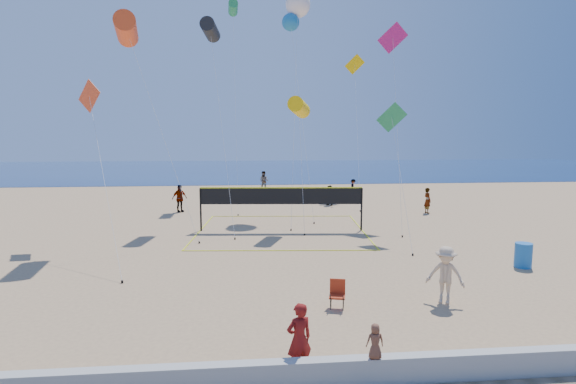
{
  "coord_description": "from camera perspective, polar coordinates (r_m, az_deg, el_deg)",
  "views": [
    {
      "loc": [
        -2.63,
        -11.87,
        5.28
      ],
      "look_at": [
        -1.29,
        2.0,
        3.56
      ],
      "focal_mm": 28.0,
      "sensor_mm": 36.0,
      "label": 1
    }
  ],
  "objects": [
    {
      "name": "kite_2",
      "position": [
        25.93,
        1.42,
        10.68
      ],
      "size": [
        1.55,
        3.45,
        7.51
      ],
      "rotation": [
        0.0,
        0.0,
        -0.34
      ],
      "color": "yellow",
      "rests_on": "ground"
    },
    {
      "name": "camp_chair",
      "position": [
        14.29,
        6.28,
        -12.55
      ],
      "size": [
        0.57,
        0.68,
        0.99
      ],
      "rotation": [
        0.0,
        0.0,
        -0.25
      ],
      "color": "#9E2912",
      "rests_on": "ground"
    },
    {
      "name": "kite_5",
      "position": [
        30.57,
        13.21,
        17.65
      ],
      "size": [
        2.29,
        6.5,
        12.52
      ],
      "rotation": [
        0.0,
        0.0,
        0.12
      ],
      "color": "#CA1C6F",
      "rests_on": "ground"
    },
    {
      "name": "kite_8",
      "position": [
        39.43,
        -6.99,
        22.17
      ],
      "size": [
        0.84,
        9.14,
        16.13
      ],
      "rotation": [
        0.0,
        0.0,
        0.04
      ],
      "color": "#29924E",
      "rests_on": "ground"
    },
    {
      "name": "kite_1",
      "position": [
        29.56,
        -9.84,
        19.61
      ],
      "size": [
        2.07,
        7.1,
        12.35
      ],
      "rotation": [
        0.0,
        0.0,
        -0.12
      ],
      "color": "black",
      "rests_on": "ground"
    },
    {
      "name": "trash_barrel",
      "position": [
        20.7,
        27.71,
        -7.12
      ],
      "size": [
        0.78,
        0.78,
        1.0
      ],
      "primitive_type": "cylinder",
      "rotation": [
        0.0,
        0.0,
        0.19
      ],
      "color": "#1B64B5",
      "rests_on": "ground"
    },
    {
      "name": "kite_4",
      "position": [
        24.63,
        13.14,
        8.51
      ],
      "size": [
        1.55,
        5.03,
        7.11
      ],
      "rotation": [
        0.0,
        0.0,
        -0.16
      ],
      "color": "#29924E",
      "rests_on": "ground"
    },
    {
      "name": "woman",
      "position": [
        10.44,
        1.43,
        -18.19
      ],
      "size": [
        0.71,
        0.58,
        1.66
      ],
      "primitive_type": "imported",
      "rotation": [
        0.0,
        0.0,
        3.5
      ],
      "color": "maroon",
      "rests_on": "ground"
    },
    {
      "name": "ocean",
      "position": [
        74.1,
        -3.47,
        2.97
      ],
      "size": [
        140.0,
        50.0,
        0.03
      ],
      "primitive_type": "cube",
      "color": "navy",
      "rests_on": "ground"
    },
    {
      "name": "far_person_1",
      "position": [
        34.72,
        5.3,
        -0.42
      ],
      "size": [
        1.26,
        1.42,
        1.56
      ],
      "primitive_type": "imported",
      "rotation": [
        0.0,
        0.0,
        -0.9
      ],
      "color": "gray",
      "rests_on": "ground"
    },
    {
      "name": "kite_6",
      "position": [
        34.57,
        1.27,
        22.66
      ],
      "size": [
        2.41,
        9.4,
        15.46
      ],
      "rotation": [
        0.0,
        0.0,
        0.18
      ],
      "color": "white",
      "rests_on": "ground"
    },
    {
      "name": "kite_9",
      "position": [
        41.04,
        8.5,
        14.89
      ],
      "size": [
        2.62,
        9.5,
        12.52
      ],
      "rotation": [
        0.0,
        0.0,
        0.03
      ],
      "color": "yellow",
      "rests_on": "ground"
    },
    {
      "name": "ground",
      "position": [
        13.26,
        6.69,
        -16.47
      ],
      "size": [
        120.0,
        120.0,
        0.0
      ],
      "primitive_type": "plane",
      "color": "tan",
      "rests_on": "ground"
    },
    {
      "name": "bystander_b",
      "position": [
        15.33,
        19.35,
        -9.89
      ],
      "size": [
        1.37,
        1.22,
        1.84
      ],
      "primitive_type": "imported",
      "rotation": [
        0.0,
        0.0,
        -0.57
      ],
      "color": "#CEAE89",
      "rests_on": "ground"
    },
    {
      "name": "volleyball_net",
      "position": [
        25.15,
        -0.86,
        -1.13
      ],
      "size": [
        9.98,
        9.85,
        2.47
      ],
      "rotation": [
        0.0,
        0.0,
        -0.08
      ],
      "color": "black",
      "rests_on": "ground"
    },
    {
      "name": "toddler",
      "position": [
        10.15,
        11.0,
        -18.12
      ],
      "size": [
        0.38,
        0.25,
        0.77
      ],
      "primitive_type": "imported",
      "rotation": [
        0.0,
        0.0,
        3.13
      ],
      "color": "brown",
      "rests_on": "seawall"
    },
    {
      "name": "kite_3",
      "position": [
        24.72,
        -23.78,
        10.21
      ],
      "size": [
        4.04,
        8.2,
        8.14
      ],
      "rotation": [
        0.0,
        0.0,
        -0.43
      ],
      "color": "#EB4C24",
      "rests_on": "ground"
    },
    {
      "name": "kite_0",
      "position": [
        24.71,
        -19.84,
        18.86
      ],
      "size": [
        4.18,
        2.67,
        11.19
      ],
      "rotation": [
        0.0,
        0.0,
        0.18
      ],
      "color": "#E9481B",
      "rests_on": "ground"
    },
    {
      "name": "kite_7",
      "position": [
        34.09,
        0.34,
        20.74
      ],
      "size": [
        1.56,
        7.13,
        13.98
      ],
      "rotation": [
        0.0,
        0.0,
        0.19
      ],
      "color": "#1C73B4",
      "rests_on": "ground"
    },
    {
      "name": "far_person_0",
      "position": [
        32.36,
        -13.61,
        -0.8
      ],
      "size": [
        1.19,
        1.06,
        1.94
      ],
      "primitive_type": "imported",
      "rotation": [
        0.0,
        0.0,
        0.65
      ],
      "color": "gray",
      "rests_on": "ground"
    },
    {
      "name": "far_person_2",
      "position": [
        32.5,
        17.29,
        -1.04
      ],
      "size": [
        0.51,
        0.7,
        1.77
      ],
      "primitive_type": "imported",
      "rotation": [
        0.0,
        0.0,
        1.72
      ],
      "color": "gray",
      "rests_on": "ground"
    },
    {
      "name": "seawall",
      "position": [
        10.51,
        10.41,
        -21.37
      ],
      "size": [
        32.0,
        0.3,
        0.6
      ],
      "primitive_type": "cube",
      "color": "#AAAAA5",
      "rests_on": "ground"
    },
    {
      "name": "far_person_4",
      "position": [
        41.07,
        8.27,
        0.62
      ],
      "size": [
        0.85,
        1.07,
        1.46
      ],
      "primitive_type": "imported",
      "rotation": [
        0.0,
        0.0,
        1.19
      ],
      "color": "gray",
      "rests_on": "ground"
    },
    {
      "name": "far_person_3",
      "position": [
        44.0,
        -3.06,
        1.41
      ],
      "size": [
        1.11,
        0.98,
        1.91
      ],
      "primitive_type": "imported",
      "rotation": [
        0.0,
        0.0,
        -0.32
      ],
      "color": "gray",
      "rests_on": "ground"
    }
  ]
}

